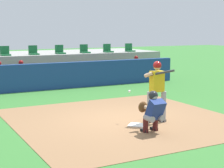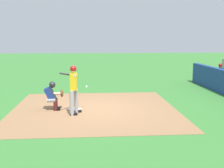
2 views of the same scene
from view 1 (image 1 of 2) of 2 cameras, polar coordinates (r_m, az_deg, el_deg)
name	(u,v)px [view 1 (image 1 of 2)]	position (r m, az deg, el deg)	size (l,w,h in m)	color
ground_plane	(123,120)	(11.26, 1.68, -5.50)	(80.00, 80.00, 0.00)	#387A33
dirt_infield	(123,119)	(11.26, 1.68, -5.47)	(6.40, 6.40, 0.01)	#936B47
home_plate	(137,125)	(10.59, 3.83, -6.29)	(0.44, 0.44, 0.02)	white
batter_at_plate	(157,88)	(10.79, 6.87, -0.55)	(0.71, 0.74, 1.80)	#99999E
catcher_crouched	(153,110)	(9.79, 6.26, -4.02)	(0.49, 1.68, 1.13)	gray
dugout_wall	(52,76)	(17.02, -9.19, 1.19)	(13.00, 0.30, 1.20)	navy
dugout_bench	(45,82)	(18.01, -10.19, 0.36)	(11.80, 0.44, 0.45)	olive
dugout_player_1	(0,75)	(17.28, -16.83, 1.30)	(0.49, 0.70, 1.30)	#939399
dugout_player_2	(22,74)	(17.49, -13.68, 1.50)	(0.49, 0.70, 1.30)	#939399
dugout_player_3	(137,68)	(19.94, 3.91, 2.54)	(0.49, 0.70, 1.30)	#939399
stands_platform	(26,66)	(21.20, -13.05, 2.77)	(15.00, 4.40, 1.40)	#9E9E99
stadium_seat_3	(5,53)	(19.33, -16.10, 4.61)	(0.46, 0.46, 0.48)	#196033
stadium_seat_4	(34,52)	(19.67, -11.97, 4.82)	(0.46, 0.46, 0.48)	#196033
stadium_seat_5	(60,51)	(20.12, -8.00, 4.99)	(0.46, 0.46, 0.48)	#196033
stadium_seat_6	(85,51)	(20.65, -4.22, 5.14)	(0.46, 0.46, 0.48)	#196033
stadium_seat_7	(108,50)	(21.28, -0.65, 5.26)	(0.46, 0.46, 0.48)	#196033
stadium_seat_8	(130,49)	(21.98, 2.72, 5.35)	(0.46, 0.46, 0.48)	#196033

